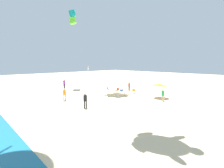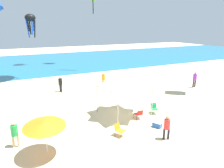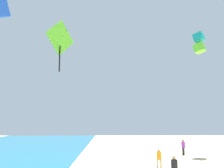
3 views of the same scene
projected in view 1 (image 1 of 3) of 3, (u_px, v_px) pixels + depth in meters
ground at (119, 94)px, 26.92m from camera, size 120.00×120.00×0.10m
canopy_tent at (115, 78)px, 26.17m from camera, size 3.49×3.51×3.04m
beach_umbrella at (159, 85)px, 23.69m from camera, size 2.27×2.29×2.23m
folding_chair_left_of_tent at (117, 90)px, 27.79m from camera, size 0.59×0.67×0.82m
folding_chair_near_cooler at (108, 89)px, 28.73m from camera, size 0.69×0.76×0.82m
folding_chair_facing_ocean at (134, 91)px, 27.05m from camera, size 0.72×0.78×0.82m
cooler_box at (122, 90)px, 29.31m from camera, size 0.65×0.74×0.40m
banner_flag at (89, 74)px, 36.16m from camera, size 0.36×0.06×4.41m
person_by_tent at (65, 93)px, 21.99m from camera, size 0.41×0.46×1.72m
person_far_stroller at (64, 83)px, 32.16m from camera, size 0.50×0.44×1.86m
person_beachcomber at (85, 99)px, 18.36m from camera, size 0.42×0.46×1.77m
person_near_umbrella at (163, 94)px, 21.56m from camera, size 0.42×0.39×1.65m
person_kite_handler at (129, 85)px, 29.92m from camera, size 0.41×0.38×1.61m
kite_box_teal at (73, 17)px, 33.56m from camera, size 1.88×1.91×2.86m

